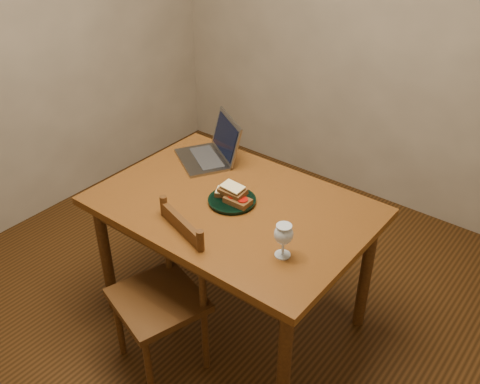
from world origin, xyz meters
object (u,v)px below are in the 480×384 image
Objects in this scene: plate at (232,201)px; milk_glass at (283,240)px; table at (233,218)px; chair at (161,290)px; laptop at (213,149)px.

milk_glass is at bearing -23.13° from plate.
table is 2.66× the size of chair.
laptop is (-0.36, 0.28, 0.15)m from table.
chair reaches higher than table.
chair is 0.66m from milk_glass.
table is 0.49m from chair.
laptop is (-0.35, 0.27, 0.05)m from plate.
milk_glass reaches higher than plate.
chair is (-0.07, -0.44, -0.19)m from table.
milk_glass is (0.42, -0.18, 0.07)m from plate.
laptop is (-0.29, 0.72, 0.34)m from chair.
milk_glass is at bearing 0.37° from laptop.
table is 5.58× the size of plate.
laptop is at bearing 142.46° from table.
chair is 0.53m from plate.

